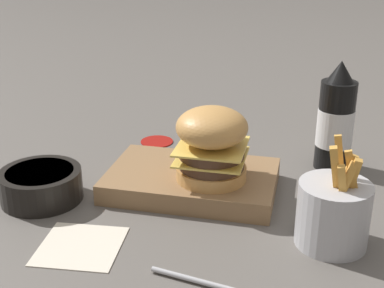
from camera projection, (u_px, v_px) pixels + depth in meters
The scene contains 8 objects.
ground_plane at pixel (208, 203), 0.86m from camera, with size 6.00×6.00×0.00m, color #5B5651.
serving_board at pixel (192, 181), 0.90m from camera, with size 0.28×0.18×0.03m.
burger at pixel (212, 144), 0.85m from camera, with size 0.11×0.11×0.12m.
ketchup_bottle at pixel (335, 122), 0.96m from camera, with size 0.07×0.07×0.20m.
fries_basket at pixel (334, 212), 0.74m from camera, with size 0.10×0.10×0.15m.
side_bowl at pixel (41, 184), 0.87m from camera, with size 0.13×0.13×0.05m.
ketchup_puddle at pixel (157, 141), 1.11m from camera, with size 0.07×0.07×0.00m.
parchment_square at pixel (80, 246), 0.75m from camera, with size 0.12×0.12×0.00m.
Camera 1 is at (0.15, -0.75, 0.42)m, focal length 50.00 mm.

